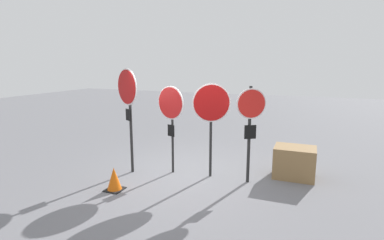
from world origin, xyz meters
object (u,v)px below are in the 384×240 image
Objects in this scene: stop_sign_0 at (128,97)px; stop_sign_3 at (251,116)px; stop_sign_1 at (171,109)px; traffic_cone_0 at (114,179)px; storage_crate at (294,162)px; stop_sign_2 at (211,109)px.

stop_sign_3 is at bearing 35.74° from stop_sign_0.
stop_sign_0 is 1.06m from stop_sign_1.
traffic_cone_0 is 0.54× the size of storage_crate.
storage_crate is at bearing 32.05° from traffic_cone_0.
stop_sign_3 reaches higher than traffic_cone_0.
stop_sign_1 is at bearing 159.61° from stop_sign_2.
stop_sign_3 is (0.91, -0.03, -0.11)m from stop_sign_2.
stop_sign_2 is at bearing 146.64° from stop_sign_3.
stop_sign_2 is at bearing 40.31° from stop_sign_0.
stop_sign_1 is at bearing 47.35° from stop_sign_0.
stop_sign_0 is at bearing -142.61° from stop_sign_1.
traffic_cone_0 is (0.27, -1.04, -1.64)m from stop_sign_0.
stop_sign_0 reaches higher than storage_crate.
stop_sign_1 reaches higher than storage_crate.
storage_crate is (2.83, 0.81, -1.22)m from stop_sign_1.
storage_crate is at bearing -4.94° from stop_sign_2.
stop_sign_1 is 1.89m from stop_sign_3.
stop_sign_2 reaches higher than stop_sign_3.
stop_sign_2 is (0.98, 0.10, 0.06)m from stop_sign_1.
stop_sign_0 reaches higher than traffic_cone_0.
stop_sign_2 is 2.64m from traffic_cone_0.
stop_sign_1 is 0.99m from stop_sign_2.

